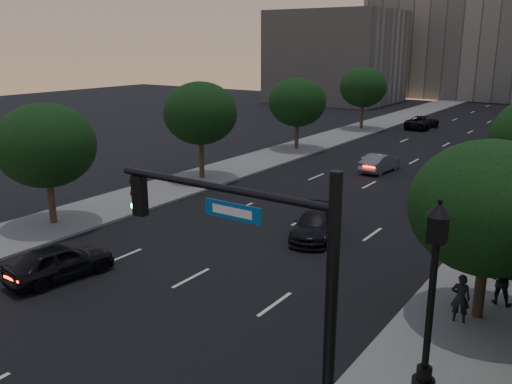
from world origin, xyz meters
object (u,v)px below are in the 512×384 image
Objects in this scene: sedan_near_left at (60,261)px; sedan_mid_left at (380,163)px; sedan_far_left at (422,122)px; street_lamp at (430,312)px; pedestrian_b at (502,280)px; pedestrian_c at (508,255)px; pedestrian_a at (460,298)px; traffic_signal_mast at (281,324)px; sedan_near_right at (314,225)px.

sedan_near_left is 25.33m from sedan_mid_left.
sedan_mid_left is at bearing 104.06° from sedan_far_left.
sedan_near_left is (-14.52, -0.49, -1.90)m from street_lamp.
pedestrian_b is (0.55, 6.89, -1.58)m from street_lamp.
sedan_mid_left is at bearing -46.37° from pedestrian_c.
pedestrian_a is 0.94× the size of pedestrian_b.
sedan_mid_left is at bearing 107.90° from traffic_signal_mast.
traffic_signal_mast is at bearing 87.82° from pedestrian_c.
pedestrian_a is 4.77m from pedestrian_c.
traffic_signal_mast reaches higher than sedan_mid_left.
sedan_far_left is 1.16× the size of sedan_near_right.
pedestrian_b is (0.85, 2.18, 0.06)m from pedestrian_a.
pedestrian_b is at bearing 115.14° from sedan_far_left.
traffic_signal_mast is 3.76× the size of pedestrian_c.
street_lamp reaches higher than sedan_far_left.
sedan_far_left is at bearing -74.89° from sedan_mid_left.
street_lamp is at bearing 66.75° from traffic_signal_mast.
pedestrian_a is at bearing 113.10° from sedan_far_left.
street_lamp is at bearing -168.87° from sedan_near_left.
sedan_far_left is at bearing -67.85° from pedestrian_b.
sedan_near_left is at bearing 8.79° from pedestrian_a.
street_lamp is 14.65m from sedan_near_left.
sedan_near_left is at bearing -178.06° from street_lamp.
traffic_signal_mast is 1.35× the size of sedan_far_left.
sedan_mid_left is 15.32m from sedan_near_right.
pedestrian_c is at bearing 88.09° from street_lamp.
sedan_near_right is at bearing 6.05° from pedestrian_c.
street_lamp reaches higher than pedestrian_b.
sedan_near_right is 2.64× the size of pedestrian_a.
sedan_mid_left is at bearing -55.99° from pedestrian_b.
sedan_near_right is (-6.60, 13.73, -3.02)m from traffic_signal_mast.
sedan_near_right is at bearing 104.88° from sedan_mid_left.
sedan_far_left is 43.01m from pedestrian_b.
sedan_far_left is 3.06× the size of pedestrian_a.
street_lamp is 3.02× the size of pedestrian_c.
street_lamp is 12.86m from sedan_near_right.
pedestrian_c is (14.83, 9.93, 0.35)m from sedan_near_left.
sedan_mid_left is 0.93× the size of sedan_near_right.
sedan_far_left is 40.56m from pedestrian_c.
sedan_far_left reaches higher than sedan_near_right.
sedan_near_left is (-12.71, 3.71, -2.94)m from traffic_signal_mast.
sedan_far_left is at bearing 82.35° from sedan_near_right.
pedestrian_c is (8.72, -0.09, 0.43)m from sedan_near_right.
pedestrian_c is (0.31, 9.43, -1.55)m from street_lamp.
pedestrian_a is (14.22, 5.20, 0.26)m from sedan_near_left.
street_lamp is at bearing 86.07° from pedestrian_b.
sedan_near_left is 0.83× the size of sedan_far_left.
sedan_mid_left reaches higher than sedan_near_right.
traffic_signal_mast is at bearing 172.92° from sedan_near_left.
pedestrian_b reaches higher than sedan_near_left.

